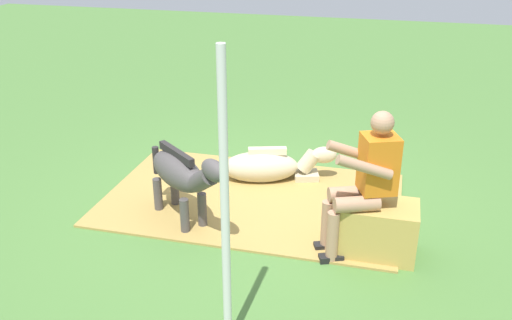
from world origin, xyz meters
TOP-DOWN VIEW (x-y plane):
  - ground_plane at (0.00, 0.00)m, footprint 24.00×24.00m
  - hay_patch at (0.12, -0.15)m, footprint 3.18×2.04m
  - hay_bale at (-1.26, 0.57)m, footprint 0.69×0.46m
  - person_seated at (-1.10, 0.62)m, footprint 0.72×0.57m
  - pony_standing at (0.67, 0.49)m, footprint 1.13×0.98m
  - pony_lying at (0.05, -0.66)m, footprint 1.35×0.65m
  - tent_pole_left at (-0.29, 2.07)m, footprint 0.06×0.06m

SIDE VIEW (x-z plane):
  - ground_plane at x=0.00m, z-range 0.00..0.00m
  - hay_patch at x=0.12m, z-range 0.00..0.02m
  - pony_lying at x=0.05m, z-range -0.02..0.40m
  - hay_bale at x=-1.26m, z-range 0.00..0.50m
  - pony_standing at x=0.67m, z-range 0.09..0.99m
  - person_seated at x=-1.10m, z-range 0.08..1.46m
  - tent_pole_left at x=-0.29m, z-range 0.00..2.21m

